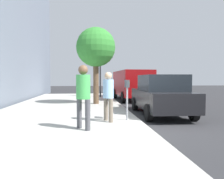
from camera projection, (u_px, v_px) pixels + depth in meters
The scene contains 9 objects.
ground_plane at pixel (144, 128), 6.87m from camera, with size 80.00×80.00×0.00m, color #2B2B2D.
sidewalk_slab at pixel (51, 128), 6.55m from camera, with size 28.00×6.00×0.15m, color #A8A59E.
parking_meter at pixel (127, 91), 7.31m from camera, with size 0.36×0.12×1.41m.
pedestrian_at_meter at pixel (108, 93), 7.11m from camera, with size 0.49×0.37×1.68m.
pedestrian_bystander at pixel (83, 91), 5.98m from camera, with size 0.47×0.40×1.85m.
parked_sedan_near at pixel (161, 95), 9.25m from camera, with size 4.47×2.10×1.77m.
parked_van_far at pixel (131, 83), 15.66m from camera, with size 5.27×2.26×2.18m.
street_tree at pixel (96, 48), 12.02m from camera, with size 2.25×2.25×4.39m.
traffic_signal at pixel (101, 67), 16.80m from camera, with size 0.24×0.44×3.60m.
Camera 1 is at (-6.65, 1.79, 1.61)m, focal length 33.60 mm.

